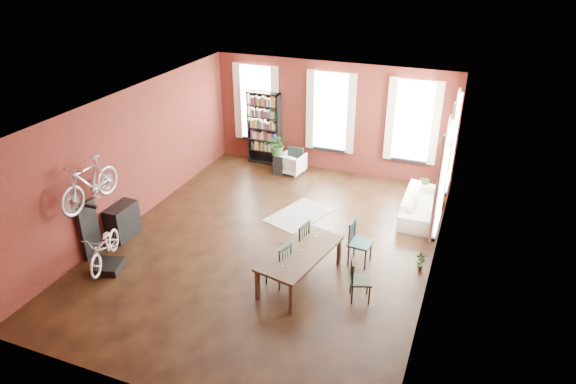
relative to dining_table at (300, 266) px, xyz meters
The scene contains 19 objects.
room 2.57m from the dining_table, 117.47° to the left, with size 9.00×9.04×3.22m.
dining_table is the anchor object (origin of this frame).
dining_chair_a 0.46m from the dining_table, 147.42° to the right, with size 0.42×0.42×0.92m, color #173433.
dining_chair_b 0.68m from the dining_table, 117.54° to the left, with size 0.45×0.45×0.98m, color black.
dining_chair_c 1.27m from the dining_table, ahead, with size 0.40×0.40×0.86m, color black.
dining_chair_d 1.42m from the dining_table, 47.20° to the left, with size 0.45×0.45×0.98m, color #193838.
bookshelf 6.19m from the dining_table, 120.23° to the left, with size 1.00×0.32×2.20m, color black.
white_armchair 5.28m from the dining_table, 112.58° to the left, with size 0.65×0.61×0.67m, color silver.
cream_sofa 4.06m from the dining_table, 62.79° to the left, with size 2.08×0.61×0.81m, color beige.
striped_rug 2.73m from the dining_table, 110.76° to the left, with size 1.01×1.61×0.01m, color black.
bike_trainer 4.03m from the dining_table, 163.76° to the right, with size 0.56×0.56×0.16m, color black.
bike_wall_rack 4.57m from the dining_table, behind, with size 0.16×0.60×1.30m, color black.
console_table 4.38m from the dining_table, behind, with size 0.40×0.80×0.80m, color black.
plant_stand 5.25m from the dining_table, 116.97° to the left, with size 0.29×0.29×0.58m, color black.
plant_by_sofa 4.88m from the dining_table, 69.13° to the left, with size 0.37×0.67×0.30m, color #285522.
plant_small 2.54m from the dining_table, 29.71° to the left, with size 0.21×0.40×0.14m, color #2C5120.
bicycle_floor 4.06m from the dining_table, 164.09° to the right, with size 0.51×0.77×1.47m, color beige.
bicycle_hung 4.67m from the dining_table, 169.45° to the right, with size 0.47×1.00×1.66m, color #A5A8AD.
plant_on_stand 5.27m from the dining_table, 117.20° to the left, with size 0.60×0.67×0.52m, color #244F1F.
Camera 1 is at (3.95, -9.01, 6.24)m, focal length 32.00 mm.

